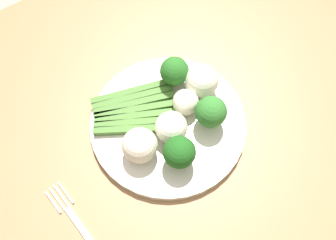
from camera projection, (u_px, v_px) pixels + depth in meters
ground_plane at (183, 221)px, 1.27m from camera, size 6.00×6.00×0.02m
dining_table at (195, 160)px, 0.70m from camera, size 1.37×0.97×0.72m
plate at (168, 123)px, 0.62m from camera, size 0.27×0.27×0.01m
asparagus_bundle at (135, 110)px, 0.62m from camera, size 0.17×0.14×0.01m
broccoli_right at (179, 152)px, 0.55m from camera, size 0.05×0.05×0.06m
broccoli_front at (211, 112)px, 0.58m from camera, size 0.05×0.05×0.07m
broccoli_front_left at (174, 71)px, 0.62m from camera, size 0.05×0.05×0.06m
cauliflower_left at (186, 102)px, 0.61m from camera, size 0.05×0.05×0.05m
cauliflower_back_right at (140, 145)px, 0.56m from camera, size 0.06×0.06×0.06m
cauliflower_outer_edge at (202, 81)px, 0.62m from camera, size 0.06×0.06×0.06m
cauliflower_back at (171, 127)px, 0.58m from camera, size 0.05×0.05×0.05m
fork at (79, 225)px, 0.55m from camera, size 0.03×0.17×0.00m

